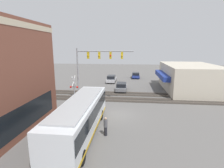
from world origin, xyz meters
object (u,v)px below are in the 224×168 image
object	(u,v)px
crossing_signal	(74,87)
pedestrian_near_bus	(106,126)
parked_car_blue	(136,75)
parked_car_grey	(121,87)
parked_car_silver	(111,79)
city_bus	(81,116)

from	to	relation	value
crossing_signal	pedestrian_near_bus	bearing A→B (deg)	-146.63
parked_car_blue	pedestrian_near_bus	bearing A→B (deg)	173.63
parked_car_grey	parked_car_silver	bearing A→B (deg)	19.28
parked_car_blue	pedestrian_near_bus	distance (m)	29.61
parked_car_blue	pedestrian_near_bus	xyz separation A→B (m)	(-29.42, 3.28, 0.20)
parked_car_silver	pedestrian_near_bus	bearing A→B (deg)	-174.85
city_bus	parked_car_grey	world-z (taller)	city_bus
city_bus	pedestrian_near_bus	size ratio (longest dim) A/B	6.78
parked_car_grey	parked_car_silver	distance (m)	7.88
parked_car_silver	parked_car_grey	bearing A→B (deg)	-160.72
parked_car_silver	parked_car_blue	size ratio (longest dim) A/B	1.09
city_bus	parked_car_grey	size ratio (longest dim) A/B	2.64
parked_car_silver	parked_car_blue	world-z (taller)	parked_car_silver
city_bus	pedestrian_near_bus	bearing A→B (deg)	-87.20
city_bus	parked_car_blue	size ratio (longest dim) A/B	2.68
parked_car_silver	pedestrian_near_bus	xyz separation A→B (m)	(-23.51, -2.12, 0.15)
crossing_signal	city_bus	bearing A→B (deg)	-158.31
city_bus	crossing_signal	world-z (taller)	crossing_signal
parked_car_grey	pedestrian_near_bus	bearing A→B (deg)	178.28
parked_car_grey	pedestrian_near_bus	world-z (taller)	pedestrian_near_bus
city_bus	parked_car_blue	xyz separation A→B (m)	(29.53, -5.40, -1.09)
crossing_signal	pedestrian_near_bus	world-z (taller)	crossing_signal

